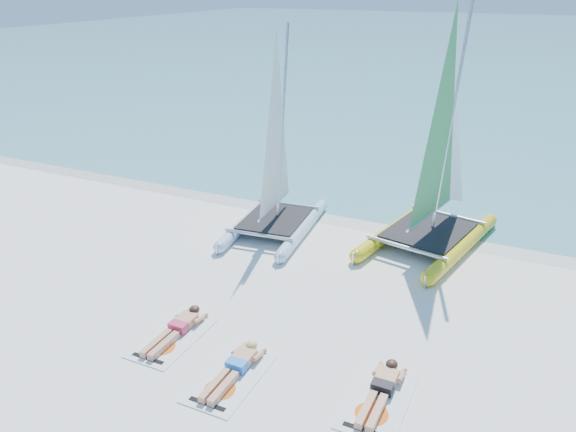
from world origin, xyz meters
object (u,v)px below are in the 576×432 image
towel_a (172,338)px  sunbather_b (235,367)px  towel_c (378,401)px  towel_b (230,378)px  sunbather_c (382,389)px  sunbather_a (177,328)px  catamaran_yellow (442,166)px  catamaran_blue (275,172)px

towel_a → sunbather_b: size_ratio=1.07×
sunbather_b → towel_c: sunbather_b is taller
towel_b → sunbather_c: bearing=16.4°
towel_c → towel_a: bearing=-180.0°
towel_a → sunbather_b: 1.72m
sunbather_b → towel_c: (2.57, 0.37, -0.11)m
towel_b → sunbather_c: 2.68m
sunbather_b → sunbather_c: bearing=12.3°
sunbather_a → towel_c: size_ratio=0.93×
catamaran_yellow → towel_c: bearing=-74.3°
towel_a → catamaran_blue: bearing=95.0°
towel_c → sunbather_c: bearing=90.0°
towel_c → sunbather_c: size_ratio=1.07×
towel_b → towel_c: (2.57, 0.56, 0.00)m
sunbather_a → sunbather_c: (4.25, 0.00, 0.00)m
catamaran_blue → towel_a: 5.93m
catamaran_blue → catamaran_yellow: 4.46m
catamaran_yellow → towel_a: size_ratio=3.53×
sunbather_a → sunbather_b: bearing=-18.5°
sunbather_a → towel_a: bearing=-90.0°
sunbather_a → towel_b: bearing=-24.1°
towel_a → sunbather_c: bearing=2.6°
catamaran_blue → catamaran_yellow: bearing=11.6°
catamaran_blue → towel_c: size_ratio=3.10×
sunbather_b → towel_b: bearing=-90.0°
catamaran_yellow → sunbather_b: 7.90m
sunbather_b → sunbather_c: size_ratio=1.00×
towel_b → sunbather_b: size_ratio=1.07×
sunbather_a → towel_c: 4.25m
sunbather_a → catamaran_blue: bearing=95.2°
towel_c → sunbather_c: 0.22m
towel_c → towel_b: bearing=-167.7°
catamaran_blue → catamaran_yellow: size_ratio=0.88×
towel_b → sunbather_c: sunbather_c is taller
towel_a → sunbather_c: 4.25m
sunbather_a → catamaran_yellow: bearing=61.3°
catamaran_blue → towel_b: bearing=-76.6°
towel_c → sunbather_c: sunbather_c is taller
towel_b → catamaran_yellow: bearing=74.8°
towel_b → sunbather_b: bearing=90.0°
catamaran_blue → towel_b: (2.18, -6.22, -1.70)m
sunbather_b → sunbather_a: bearing=161.5°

